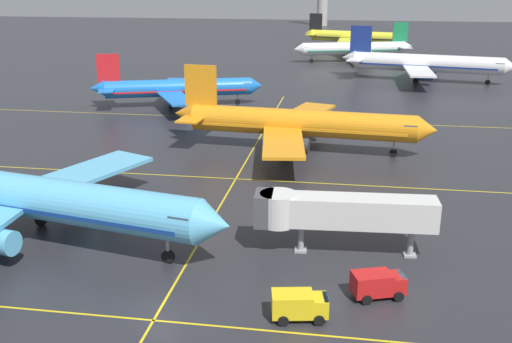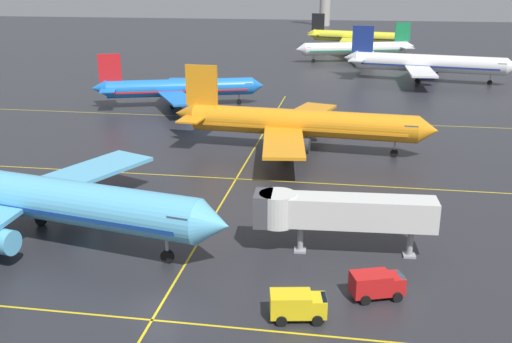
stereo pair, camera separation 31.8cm
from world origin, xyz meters
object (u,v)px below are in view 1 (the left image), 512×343
Objects in this scene: airliner_front_gate at (30,197)px; airliner_far_right_stand at (355,49)px; airliner_second_row at (298,123)px; service_truck_red_van at (378,283)px; airliner_distant_taxiway at (354,37)px; jet_bridge at (331,211)px; airliner_far_left_stand at (425,63)px; airliner_third_row at (177,88)px; service_truck_catering at (300,304)px.

airliner_far_right_stand is at bearing 76.76° from airliner_front_gate.
service_truck_red_van is at bearing -75.99° from airliner_second_row.
airliner_distant_taxiway is at bearing 86.61° from airliner_second_row.
jet_bridge is (-4.09, 7.36, 2.88)m from service_truck_red_van.
airliner_far_left_stand reaches higher than airliner_far_right_stand.
service_truck_catering is (29.69, -70.57, -2.30)m from airliner_third_row.
airliner_second_row is 1.07× the size of airliner_distant_taxiway.
airliner_second_row is at bearing 104.01° from service_truck_red_van.
service_truck_red_van is (-14.16, -102.38, -3.07)m from airliner_far_left_stand.
airliner_far_left_stand is at bearing -62.39° from airliner_far_right_stand.
airliner_front_gate is 131.06m from airliner_far_right_stand.
airliner_front_gate is 28.06m from jet_bridge.
airliner_distant_taxiway is at bearing 90.56° from airliner_far_right_stand.
airliner_front_gate reaches higher than airliner_third_row.
airliner_far_right_stand is 2.12× the size of jet_bridge.
jet_bridge is at bearing 119.08° from service_truck_red_van.
airliner_far_left_stand is at bearing 79.37° from service_truck_catering.
service_truck_red_van is at bearing -10.39° from airliner_front_gate.
airliner_distant_taxiway is 7.91× the size of service_truck_red_van.
airliner_second_row reaches higher than jet_bridge.
airliner_third_row is 7.14× the size of service_truck_red_van.
jet_bridge reaches higher than service_truck_catering.
jet_bridge reaches higher than service_truck_red_van.
service_truck_red_van is 8.90m from jet_bridge.
airliner_front_gate reaches higher than service_truck_catering.
airliner_third_row is 106.27m from airliner_distant_taxiway.
airliner_front_gate is 2.46× the size of jet_bridge.
airliner_front_gate is at bearing -100.41° from airliner_distant_taxiway.
jet_bridge is (-18.26, -95.02, -0.20)m from airliner_far_left_stand.
airliner_distant_taxiway is 8.11× the size of service_truck_catering.
service_truck_catering is (-5.81, -4.08, 0.00)m from service_truck_red_van.
airliner_far_left_stand reaches higher than airliner_third_row.
service_truck_red_van is at bearing -60.92° from jet_bridge.
airliner_second_row is 36.83m from airliner_third_row.
airliner_far_right_stand is (-16.25, 31.07, -0.50)m from airliner_far_left_stand.
service_truck_catering is (-3.40, -171.56, -2.63)m from airliner_distant_taxiway.
airliner_second_row reaches higher than airliner_distant_taxiway.
jet_bridge is at bearing -79.78° from airliner_second_row.
airliner_distant_taxiway is (33.09, 100.98, 0.33)m from airliner_third_row.
airliner_front_gate is 107.02m from airliner_far_left_stand.
airliner_front_gate is 1.13× the size of airliner_distant_taxiway.
airliner_distant_taxiway is (7.55, 127.52, -0.21)m from airliner_second_row.
airliner_front_gate is 1.16× the size of airliner_far_right_stand.
airliner_second_row is at bearing 100.22° from jet_bridge.
service_truck_red_van is 7.10m from service_truck_catering.
service_truck_red_van is (2.42, -167.48, -2.63)m from airliner_distant_taxiway.
airliner_third_row is at bearing 117.98° from jet_bridge.
airliner_third_row is at bearing 93.20° from airliner_front_gate.
airliner_far_left_stand is 2.45× the size of jet_bridge.
airliner_front_gate is 32.79m from service_truck_red_van.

